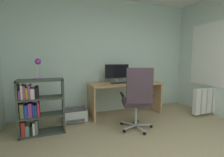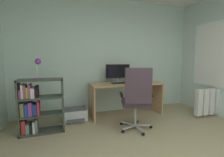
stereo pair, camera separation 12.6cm
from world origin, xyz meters
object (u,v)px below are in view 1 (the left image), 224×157
monitor_main (117,72)px  desk (125,91)px  radiator (211,100)px  desk_lamp (38,65)px  bookshelf (37,108)px  monitor_secondary (138,74)px  keyboard (118,83)px  office_chair (137,97)px  printer (74,115)px  computer_mouse (128,82)px

monitor_main → desk: bearing=-35.0°
radiator → desk_lamp: bearing=174.3°
bookshelf → desk_lamp: 0.74m
radiator → monitor_secondary: bearing=149.0°
keyboard → office_chair: bearing=-89.8°
printer → desk: bearing=-1.5°
computer_mouse → desk: bearing=109.2°
monitor_main → keyboard: (-0.04, -0.17, -0.24)m
computer_mouse → office_chair: bearing=-120.1°
monitor_secondary → keyboard: (-0.61, -0.17, -0.18)m
desk_lamp → printer: 1.32m
computer_mouse → radiator: bearing=-35.6°
keyboard → desk_lamp: desk_lamp is taller
office_chair → bookshelf: (-1.68, 0.51, -0.16)m
desk → bookshelf: bookshelf is taller
radiator → monitor_main: bearing=156.8°
monitor_main → bookshelf: monitor_main is taller
monitor_secondary → office_chair: (-0.60, -1.00, -0.32)m
keyboard → bookshelf: bearing=-169.7°
monitor_main → office_chair: 1.07m
keyboard → printer: (-0.98, 0.10, -0.64)m
office_chair → radiator: 2.06m
monitor_main → computer_mouse: size_ratio=5.88×
office_chair → radiator: bearing=4.0°
desk → radiator: bearing=-22.1°
radiator → keyboard: bearing=161.4°
printer → office_chair: bearing=-43.1°
office_chair → desk_lamp: 1.79m
keyboard → printer: size_ratio=0.66×
computer_mouse → desk_lamp: bearing=175.0°
desk → radiator: 2.01m
monitor_main → monitor_secondary: bearing=0.0°
desk_lamp → monitor_main: bearing=16.7°
keyboard → monitor_secondary: bearing=15.2°
desk → keyboard: 0.29m
desk → monitor_secondary: bearing=14.4°
office_chair → printer: bearing=136.9°
desk → keyboard: (-0.19, -0.07, 0.20)m
keyboard → desk_lamp: bearing=-169.4°
desk → monitor_main: size_ratio=2.81×
bookshelf → radiator: 3.73m
monitor_main → monitor_secondary: 0.58m
monitor_main → bookshelf: bearing=-163.8°
computer_mouse → bookshelf: (-1.90, -0.32, -0.30)m
monitor_secondary → office_chair: bearing=-120.8°
desk → keyboard: size_ratio=4.86×
desk → monitor_main: 0.48m
monitor_secondary → bookshelf: (-2.28, -0.50, -0.47)m
desk_lamp → printer: bearing=33.6°
monitor_secondary → office_chair: 1.21m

